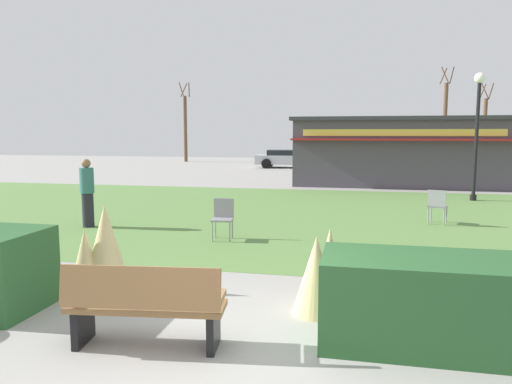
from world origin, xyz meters
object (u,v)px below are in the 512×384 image
tree_right_bg (445,123)px  tree_center_bg (185,127)px  park_bench (145,306)px  lamppost_far (477,121)px  cafe_chair_west (437,204)px  cafe_chair_east (223,215)px  person_strolling (87,193)px  parked_car_center_slot (372,159)px  food_kiosk (396,151)px  tree_left_bg (484,130)px  parked_car_west_slot (287,158)px

tree_right_bg → tree_center_bg: tree_right_bg is taller
park_bench → lamppost_far: 14.55m
park_bench → cafe_chair_west: 9.16m
cafe_chair_east → tree_center_bg: size_ratio=0.14×
person_strolling → parked_car_center_slot: size_ratio=0.40×
food_kiosk → tree_center_bg: tree_center_bg is taller
tree_right_bg → lamppost_far: bearing=-96.1°
food_kiosk → person_strolling: size_ratio=5.44×
park_bench → lamppost_far: lamppost_far is taller
parked_car_center_slot → tree_left_bg: 9.79m
cafe_chair_west → parked_car_west_slot: (-6.65, 19.17, 0.12)m
cafe_chair_west → parked_car_center_slot: parked_car_center_slot is taller
lamppost_far → food_kiosk: bearing=113.6°
person_strolling → parked_car_west_slot: bearing=90.6°
person_strolling → cafe_chair_east: bearing=-4.2°
lamppost_far → tree_center_bg: (-17.69, 19.55, 0.09)m
person_strolling → cafe_chair_west: bearing=19.8°
lamppost_far → cafe_chair_east: (-6.80, -7.64, -2.19)m
tree_center_bg → cafe_chair_west: bearing=-57.2°
tree_right_bg → tree_center_bg: size_ratio=1.07×
tree_left_bg → tree_right_bg: size_ratio=0.86×
tree_left_bg → tree_right_bg: 3.52m
tree_left_bg → tree_center_bg: size_ratio=0.92×
park_bench → cafe_chair_west: park_bench is taller
person_strolling → tree_center_bg: tree_center_bg is taller
cafe_chair_west → cafe_chair_east: same height
cafe_chair_east → person_strolling: size_ratio=0.53×
park_bench → tree_center_bg: tree_center_bg is taller
park_bench → lamppost_far: bearing=64.7°
parked_car_center_slot → parked_car_west_slot: bearing=-180.0°
cafe_chair_east → lamppost_far: bearing=48.3°
person_strolling → parked_car_west_slot: (1.86, 21.32, -0.22)m
person_strolling → park_bench: bearing=-48.7°
lamppost_far → parked_car_west_slot: 16.81m
lamppost_far → tree_right_bg: (1.92, 17.92, 0.32)m
cafe_chair_east → tree_center_bg: tree_center_bg is taller
food_kiosk → parked_car_center_slot: (-0.80, 9.20, -0.87)m
person_strolling → lamppost_far: bearing=39.5°
person_strolling → parked_car_center_slot: bearing=76.4°
cafe_chair_west → cafe_chair_east: size_ratio=1.00×
food_kiosk → cafe_chair_west: bearing=-88.3°
cafe_chair_west → food_kiosk: bearing=91.7°
cafe_chair_west → person_strolling: person_strolling is taller
food_kiosk → person_strolling: (-8.21, -12.11, -0.65)m
cafe_chair_east → tree_left_bg: bearing=66.8°
park_bench → parked_car_west_slot: parked_car_west_slot is taller
cafe_chair_west → tree_right_bg: 23.24m
cafe_chair_east → cafe_chair_west: bearing=29.7°
tree_right_bg → food_kiosk: bearing=-107.9°
cafe_chair_east → parked_car_west_slot: size_ratio=0.21×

